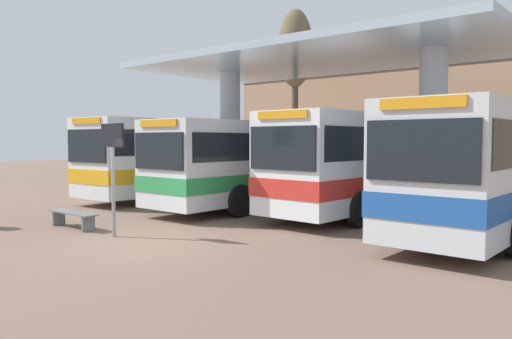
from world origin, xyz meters
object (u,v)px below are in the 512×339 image
object	(u,v)px
transit_bus_right_bay	(377,159)
poplar_tree_behind_left	(295,52)
parked_car_street	(425,165)
transit_bus_center_bay	(279,159)
waiting_bench_near_pillar	(73,216)
transit_bus_left_bay	(194,154)
info_sign_platform	(113,156)
transit_bus_far_right_bay	(503,163)

from	to	relation	value
transit_bus_right_bay	poplar_tree_behind_left	distance (m)	17.72
parked_car_street	transit_bus_center_bay	bearing A→B (deg)	-92.87
transit_bus_right_bay	waiting_bench_near_pillar	distance (m)	10.03
transit_bus_left_bay	info_sign_platform	xyz separation A→B (m)	(5.43, -7.88, 0.23)
transit_bus_center_bay	transit_bus_far_right_bay	world-z (taller)	transit_bus_far_right_bay
transit_bus_center_bay	info_sign_platform	world-z (taller)	transit_bus_center_bay
transit_bus_center_bay	transit_bus_far_right_bay	distance (m)	8.26
transit_bus_far_right_bay	poplar_tree_behind_left	world-z (taller)	poplar_tree_behind_left
waiting_bench_near_pillar	poplar_tree_behind_left	size ratio (longest dim) A/B	0.17
transit_bus_far_right_bay	poplar_tree_behind_left	size ratio (longest dim) A/B	1.04
transit_bus_left_bay	info_sign_platform	bearing A→B (deg)	122.31
transit_bus_far_right_bay	parked_car_street	xyz separation A→B (m)	(-7.85, 14.58, -0.88)
transit_bus_right_bay	transit_bus_far_right_bay	world-z (taller)	transit_bus_far_right_bay
transit_bus_left_bay	poplar_tree_behind_left	world-z (taller)	poplar_tree_behind_left
transit_bus_center_bay	transit_bus_far_right_bay	bearing A→B (deg)	176.84
transit_bus_center_bay	poplar_tree_behind_left	world-z (taller)	poplar_tree_behind_left
transit_bus_center_bay	waiting_bench_near_pillar	bearing A→B (deg)	82.96
poplar_tree_behind_left	parked_car_street	size ratio (longest dim) A/B	2.38
transit_bus_left_bay	transit_bus_far_right_bay	size ratio (longest dim) A/B	0.94
transit_bus_left_bay	parked_car_street	distance (m)	15.24
waiting_bench_near_pillar	info_sign_platform	world-z (taller)	info_sign_platform
parked_car_street	transit_bus_far_right_bay	bearing A→B (deg)	-62.97
transit_bus_right_bay	transit_bus_center_bay	bearing A→B (deg)	7.14
transit_bus_far_right_bay	poplar_tree_behind_left	bearing A→B (deg)	-37.00
waiting_bench_near_pillar	parked_car_street	size ratio (longest dim) A/B	0.41
transit_bus_center_bay	parked_car_street	xyz separation A→B (m)	(0.39, 14.09, -0.78)
transit_bus_left_bay	info_sign_platform	size ratio (longest dim) A/B	3.79
transit_bus_center_bay	poplar_tree_behind_left	size ratio (longest dim) A/B	1.07
waiting_bench_near_pillar	poplar_tree_behind_left	xyz separation A→B (m)	(-6.65, 20.12, 8.03)
transit_bus_right_bay	waiting_bench_near_pillar	bearing A→B (deg)	61.83
transit_bus_center_bay	waiting_bench_near_pillar	distance (m)	8.39
transit_bus_center_bay	transit_bus_right_bay	bearing A→B (deg)	-175.12
transit_bus_center_bay	parked_car_street	distance (m)	14.11
waiting_bench_near_pillar	transit_bus_center_bay	bearing A→B (deg)	82.70
transit_bus_center_bay	transit_bus_far_right_bay	size ratio (longest dim) A/B	1.03
transit_bus_left_bay	transit_bus_right_bay	xyz separation A→B (m)	(8.56, 0.63, -0.00)
transit_bus_right_bay	parked_car_street	world-z (taller)	transit_bus_right_bay
info_sign_platform	transit_bus_right_bay	bearing A→B (deg)	69.82
poplar_tree_behind_left	transit_bus_far_right_bay	bearing A→B (deg)	-37.88
info_sign_platform	parked_car_street	xyz separation A→B (m)	(-0.49, 22.27, -1.10)
transit_bus_left_bay	poplar_tree_behind_left	distance (m)	14.21
waiting_bench_near_pillar	info_sign_platform	distance (m)	2.59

